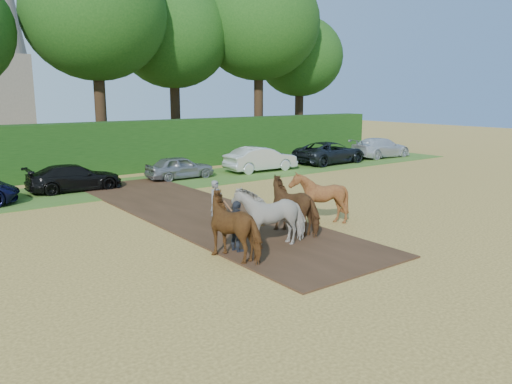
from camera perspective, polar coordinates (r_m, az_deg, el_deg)
name	(u,v)px	position (r m, az deg, el deg)	size (l,w,h in m)	color
ground	(286,271)	(13.35, 3.43, -8.95)	(120.00, 120.00, 0.00)	gold
earth_strip	(200,212)	(19.68, -6.45, -2.31)	(4.50, 17.00, 0.05)	#472D1C
grass_verge	(99,190)	(25.32, -17.49, 0.24)	(50.00, 5.00, 0.03)	#38601E
hedgerow	(69,151)	(29.36, -20.62, 4.42)	(46.00, 1.60, 3.00)	#14380F
spectator_far	(237,227)	(14.54, -2.20, -4.02)	(0.91, 0.38, 1.56)	#292E37
plough_team	(282,210)	(16.03, 2.94, -2.05)	(6.24, 5.07, 1.87)	brown
parked_cars	(176,168)	(26.99, -9.08, 2.75)	(41.99, 3.11, 1.49)	#AFB1B6
treeline	(10,13)	(32.18, -26.31, 17.89)	(48.70, 10.60, 14.21)	#382616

